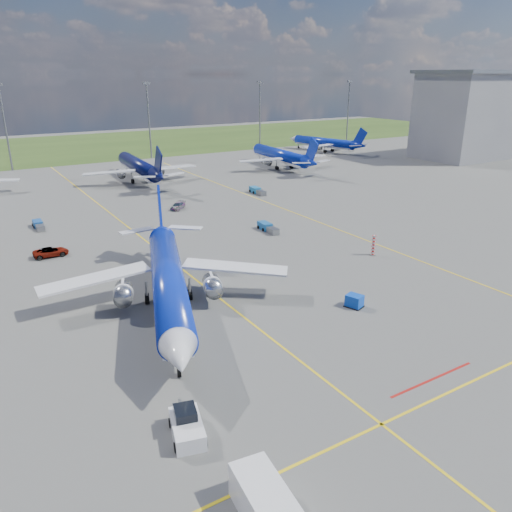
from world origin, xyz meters
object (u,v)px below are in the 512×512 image
warning_post (373,245)px  baggage_tug_w (268,228)px  main_airliner (170,310)px  bg_jet_ene (323,151)px  bg_jet_n (140,180)px  pushback_tug (187,426)px  service_car_c (178,206)px  service_car_b (51,252)px  baggage_tug_c (39,225)px  baggage_tug_e (257,191)px  bg_jet_ne (280,168)px  service_van (265,505)px  uld_container (354,301)px

warning_post → baggage_tug_w: size_ratio=0.55×
warning_post → main_airliner: 32.27m
bg_jet_ene → baggage_tug_w: size_ratio=6.09×
baggage_tug_w → bg_jet_n: bearing=98.7°
pushback_tug → service_car_c: pushback_tug is taller
service_car_b → baggage_tug_c: (0.89, 15.95, -0.15)m
main_airliner → pushback_tug: bearing=-90.0°
bg_jet_n → service_car_c: bg_jet_n is taller
baggage_tug_c → baggage_tug_e: size_ratio=0.88×
bg_jet_n → baggage_tug_c: size_ratio=7.74×
warning_post → pushback_tug: warning_post is taller
service_car_c → warning_post: bearing=-24.1°
bg_jet_ne → main_airliner: main_airliner is taller
main_airliner → bg_jet_n: bearing=92.3°
bg_jet_n → main_airliner: bearing=77.2°
bg_jet_ene → main_airliner: size_ratio=0.84×
baggage_tug_c → baggage_tug_w: bearing=-33.2°
service_car_c → baggage_tug_e: service_car_c is taller
baggage_tug_w → warning_post: bearing=-65.7°
warning_post → bg_jet_n: size_ratio=0.08×
warning_post → bg_jet_ne: bg_jet_ne is taller
bg_jet_n → bg_jet_ne: 40.02m
service_car_b → baggage_tug_c: size_ratio=0.97×
warning_post → service_van: (-38.11, -30.70, -0.28)m
uld_container → baggage_tug_c: size_ratio=0.35×
bg_jet_ne → baggage_tug_e: size_ratio=6.56×
warning_post → bg_jet_ne: (29.08, 67.26, -1.50)m
warning_post → main_airliner: bearing=-177.1°
uld_container → service_van: size_ratio=0.32×
baggage_tug_w → bg_jet_ene: bearing=49.7°
pushback_tug → baggage_tug_w: pushback_tug is taller
bg_jet_ene → baggage_tug_e: (-52.86, -42.71, 0.59)m
main_airliner → service_car_b: 26.73m
pushback_tug → service_car_b: 45.32m
pushback_tug → service_car_c: (25.18, 60.79, -0.15)m
service_van → service_car_b: (-2.01, 54.59, -0.54)m
pushback_tug → uld_container: bearing=36.2°
uld_container → service_van: (-24.11, -19.13, 0.52)m
bg_jet_ene → service_car_c: 86.48m
service_car_b → baggage_tug_w: service_car_b is taller
warning_post → pushback_tug: bearing=-151.2°
service_car_c → main_airliner: bearing=-67.6°
warning_post → service_car_c: bearing=109.3°
service_van → service_car_b: 54.63m
bg_jet_ne → baggage_tug_e: (-22.57, -24.49, 0.59)m
main_airliner → bg_jet_ne: bearing=67.2°
bg_jet_n → baggage_tug_e: 32.55m
warning_post → pushback_tug: (-38.97, -21.42, -0.71)m
uld_container → baggage_tug_c: bearing=96.3°
baggage_tug_c → bg_jet_n: bearing=47.6°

